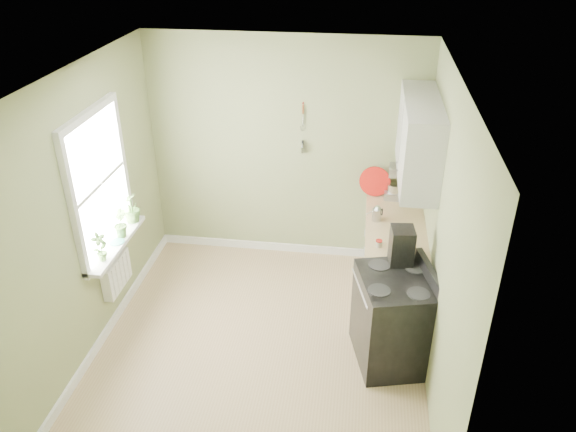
# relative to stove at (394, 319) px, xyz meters

# --- Properties ---
(floor) EXTENTS (3.20, 3.60, 0.02)m
(floor) POSITION_rel_stove_xyz_m (-1.28, -0.01, -0.48)
(floor) COLOR #A4845B
(floor) RESTS_ON ground
(ceiling) EXTENTS (3.20, 3.60, 0.02)m
(ceiling) POSITION_rel_stove_xyz_m (-1.28, -0.01, 2.24)
(ceiling) COLOR white
(ceiling) RESTS_ON wall_back
(wall_back) EXTENTS (3.20, 0.02, 2.70)m
(wall_back) POSITION_rel_stove_xyz_m (-1.28, 1.80, 0.88)
(wall_back) COLOR #8D9666
(wall_back) RESTS_ON floor
(wall_left) EXTENTS (0.02, 3.60, 2.70)m
(wall_left) POSITION_rel_stove_xyz_m (-2.89, -0.01, 0.88)
(wall_left) COLOR #8D9666
(wall_left) RESTS_ON floor
(wall_right) EXTENTS (0.02, 3.60, 2.70)m
(wall_right) POSITION_rel_stove_xyz_m (0.33, -0.01, 0.88)
(wall_right) COLOR #8D9666
(wall_right) RESTS_ON floor
(base_cabinets) EXTENTS (0.60, 1.60, 0.87)m
(base_cabinets) POSITION_rel_stove_xyz_m (0.02, 0.99, -0.03)
(base_cabinets) COLOR silver
(base_cabinets) RESTS_ON floor
(countertop) EXTENTS (0.64, 1.60, 0.04)m
(countertop) POSITION_rel_stove_xyz_m (0.01, 0.99, 0.42)
(countertop) COLOR tan
(countertop) RESTS_ON base_cabinets
(upper_cabinets) EXTENTS (0.35, 1.40, 0.80)m
(upper_cabinets) POSITION_rel_stove_xyz_m (0.15, 1.09, 1.38)
(upper_cabinets) COLOR silver
(upper_cabinets) RESTS_ON wall_right
(window) EXTENTS (0.06, 1.14, 1.44)m
(window) POSITION_rel_stove_xyz_m (-2.86, 0.29, 1.08)
(window) COLOR white
(window) RESTS_ON wall_left
(window_sill) EXTENTS (0.18, 1.14, 0.04)m
(window_sill) POSITION_rel_stove_xyz_m (-2.79, 0.29, 0.41)
(window_sill) COLOR white
(window_sill) RESTS_ON wall_left
(radiator) EXTENTS (0.12, 0.50, 0.35)m
(radiator) POSITION_rel_stove_xyz_m (-2.82, 0.24, 0.08)
(radiator) COLOR white
(radiator) RESTS_ON wall_left
(wall_utensils) EXTENTS (0.02, 0.14, 0.58)m
(wall_utensils) POSITION_rel_stove_xyz_m (-1.08, 1.77, 1.10)
(wall_utensils) COLOR tan
(wall_utensils) RESTS_ON wall_back
(stove) EXTENTS (0.83, 0.89, 1.04)m
(stove) POSITION_rel_stove_xyz_m (0.00, 0.00, 0.00)
(stove) COLOR black
(stove) RESTS_ON floor
(stand_mixer) EXTENTS (0.23, 0.37, 0.43)m
(stand_mixer) POSITION_rel_stove_xyz_m (0.00, 1.73, 0.62)
(stand_mixer) COLOR #B2B2B7
(stand_mixer) RESTS_ON countertop
(kettle) EXTENTS (0.17, 0.10, 0.17)m
(kettle) POSITION_rel_stove_xyz_m (-0.20, 1.08, 0.53)
(kettle) COLOR silver
(kettle) RESTS_ON countertop
(coffee_maker) EXTENTS (0.23, 0.25, 0.37)m
(coffee_maker) POSITION_rel_stove_xyz_m (0.02, 0.29, 0.62)
(coffee_maker) COLOR black
(coffee_maker) RESTS_ON countertop
(red_tray) EXTENTS (0.36, 0.09, 0.35)m
(red_tray) POSITION_rel_stove_xyz_m (-0.23, 1.68, 0.62)
(red_tray) COLOR #9F140E
(red_tray) RESTS_ON countertop
(jar) EXTENTS (0.07, 0.07, 0.07)m
(jar) POSITION_rel_stove_xyz_m (-0.17, 0.55, 0.48)
(jar) COLOR beige
(jar) RESTS_ON countertop
(plant_a) EXTENTS (0.17, 0.19, 0.30)m
(plant_a) POSITION_rel_stove_xyz_m (-2.78, -0.05, 0.58)
(plant_a) COLOR #3E6229
(plant_a) RESTS_ON window_sill
(plant_b) EXTENTS (0.20, 0.21, 0.30)m
(plant_b) POSITION_rel_stove_xyz_m (-2.78, 0.42, 0.58)
(plant_b) COLOR #3E6229
(plant_b) RESTS_ON window_sill
(plant_c) EXTENTS (0.19, 0.19, 0.33)m
(plant_c) POSITION_rel_stove_xyz_m (-2.78, 0.73, 0.59)
(plant_c) COLOR #3E6229
(plant_c) RESTS_ON window_sill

